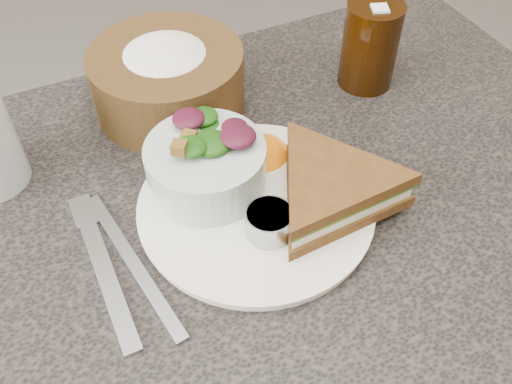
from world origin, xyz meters
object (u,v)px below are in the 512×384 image
Objects in this scene: salad_bowl at (205,159)px; cola_glass at (371,41)px; dining_table at (249,375)px; dinner_plate at (256,207)px; sandwich at (331,189)px; bread_basket at (167,71)px; dressing_ramekin at (269,223)px.

cola_glass reaches higher than salad_bowl.
dining_table is 0.38m from dinner_plate.
bread_basket is (-0.10, 0.25, 0.02)m from sandwich.
bread_basket reaches higher than dressing_ramekin.
cola_glass is at bearing -14.06° from bread_basket.
bread_basket is 0.27m from cola_glass.
sandwich is 0.14m from salad_bowl.
salad_bowl is at bearing 126.29° from dinner_plate.
dressing_ramekin reaches higher than dinner_plate.
dinner_plate is 1.95× the size of salad_bowl.
bread_basket is at bearing 96.28° from dinner_plate.
salad_bowl reaches higher than dinner_plate.
dining_table is 0.40m from dressing_ramekin.
dining_table is 3.83× the size of dinner_plate.
dining_table is 0.49m from bread_basket.
dinner_plate is 2.02× the size of cola_glass.
dressing_ramekin is 0.31m from cola_glass.
dining_table is 19.37× the size of dressing_ramekin.
dressing_ramekin is (-0.08, -0.01, -0.01)m from sandwich.
sandwich is at bearing -68.94° from bread_basket.
bread_basket is (-0.00, 0.23, 0.43)m from dining_table.
cola_glass reaches higher than bread_basket.
bread_basket is at bearing 165.94° from cola_glass.
bread_basket is at bearing 85.30° from salad_bowl.
dining_table is at bearing -89.39° from bread_basket.
dinner_plate is at bearing -83.72° from bread_basket.
cola_glass is at bearing 19.81° from salad_bowl.
dressing_ramekin is (0.02, -0.02, 0.40)m from dining_table.
sandwich reaches higher than dining_table.
salad_bowl is at bearing 103.09° from dining_table.
dinner_plate is (0.02, 0.02, 0.38)m from dining_table.
dining_table is 0.43m from salad_bowl.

